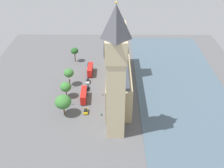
# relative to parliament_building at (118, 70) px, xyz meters

# --- Properties ---
(ground_plane) EXTENTS (142.49, 142.49, 0.00)m
(ground_plane) POSITION_rel_parliament_building_xyz_m (1.99, 1.47, -9.28)
(ground_plane) COLOR #565659
(river_thames) EXTENTS (44.60, 128.24, 0.25)m
(river_thames) POSITION_rel_parliament_building_xyz_m (-31.96, 1.47, -9.16)
(river_thames) COLOR #475B6B
(river_thames) RESTS_ON ground
(parliament_building) EXTENTS (11.40, 58.01, 30.55)m
(parliament_building) POSITION_rel_parliament_building_xyz_m (0.00, 0.00, 0.00)
(parliament_building) COLOR tan
(parliament_building) RESTS_ON ground
(clock_tower) EXTENTS (7.92, 7.92, 53.34)m
(clock_tower) POSITION_rel_parliament_building_xyz_m (1.49, 36.13, 18.29)
(clock_tower) COLOR #CCBA8E
(clock_tower) RESTS_ON ground
(car_blue_near_tower) EXTENTS (1.93, 4.35, 1.74)m
(car_blue_near_tower) POSITION_rel_parliament_building_xyz_m (16.72, -21.66, -8.39)
(car_blue_near_tower) COLOR navy
(car_blue_near_tower) RESTS_ON ground
(double_decker_bus_trailing) EXTENTS (2.67, 10.51, 4.75)m
(double_decker_bus_trailing) POSITION_rel_parliament_building_xyz_m (15.28, -11.95, -6.65)
(double_decker_bus_trailing) COLOR red
(double_decker_bus_trailing) RESTS_ON ground
(car_white_opposite_hall) EXTENTS (1.98, 4.37, 1.74)m
(car_white_opposite_hall) POSITION_rel_parliament_building_xyz_m (15.89, -2.65, -8.39)
(car_white_opposite_hall) COLOR silver
(car_white_opposite_hall) RESTS_ON ground
(car_black_under_trees) EXTENTS (1.94, 4.33, 1.74)m
(car_black_under_trees) POSITION_rel_parliament_building_xyz_m (15.70, 4.21, -8.40)
(car_black_under_trees) COLOR black
(car_black_under_trees) RESTS_ON ground
(double_decker_bus_corner) EXTENTS (2.89, 10.57, 4.75)m
(double_decker_bus_corner) POSITION_rel_parliament_building_xyz_m (16.49, 13.07, -6.65)
(double_decker_bus_corner) COLOR red
(double_decker_bus_corner) RESTS_ON ground
(car_yellow_cab_kerbside) EXTENTS (2.04, 4.07, 1.74)m
(car_yellow_cab_kerbside) POSITION_rel_parliament_building_xyz_m (14.69, 23.20, -8.40)
(car_yellow_cab_kerbside) COLOR gold
(car_yellow_cab_kerbside) RESTS_ON ground
(pedestrian_midblock) EXTENTS (0.63, 0.55, 1.55)m
(pedestrian_midblock) POSITION_rel_parliament_building_xyz_m (7.68, 9.40, -8.58)
(pedestrian_midblock) COLOR gray
(pedestrian_midblock) RESTS_ON ground
(pedestrian_far_end) EXTENTS (0.58, 0.47, 1.63)m
(pedestrian_far_end) POSITION_rel_parliament_building_xyz_m (7.57, 25.26, -8.55)
(pedestrian_far_end) COLOR #336B60
(pedestrian_far_end) RESTS_ON ground
(plane_tree_leading) EXTENTS (5.37, 5.37, 8.11)m
(plane_tree_leading) POSITION_rel_parliament_building_xyz_m (25.14, 10.90, -3.49)
(plane_tree_leading) COLOR brown
(plane_tree_leading) RESTS_ON ground
(plane_tree_by_river_gate) EXTENTS (7.12, 7.12, 9.96)m
(plane_tree_by_river_gate) POSITION_rel_parliament_building_xyz_m (24.07, 24.72, -2.37)
(plane_tree_by_river_gate) COLOR brown
(plane_tree_by_river_gate) RESTS_ON ground
(plane_tree_slot_10) EXTENTS (4.42, 4.42, 8.91)m
(plane_tree_slot_10) POSITION_rel_parliament_building_xyz_m (25.42, -26.74, -2.35)
(plane_tree_slot_10) COLOR brown
(plane_tree_slot_10) RESTS_ON ground
(plane_tree_slot_11) EXTENTS (5.11, 5.11, 9.41)m
(plane_tree_slot_11) POSITION_rel_parliament_building_xyz_m (25.07, -0.05, -2.11)
(plane_tree_slot_11) COLOR brown
(plane_tree_slot_11) RESTS_ON ground
(street_lamp_slot_12) EXTENTS (0.56, 0.56, 6.08)m
(street_lamp_slot_12) POSITION_rel_parliament_building_xyz_m (23.97, 17.95, -5.02)
(street_lamp_slot_12) COLOR black
(street_lamp_slot_12) RESTS_ON ground
(street_lamp_slot_13) EXTENTS (0.56, 0.56, 5.76)m
(street_lamp_slot_13) POSITION_rel_parliament_building_xyz_m (24.37, 2.82, -5.21)
(street_lamp_slot_13) COLOR black
(street_lamp_slot_13) RESTS_ON ground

